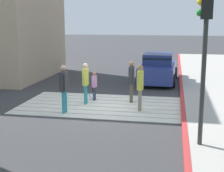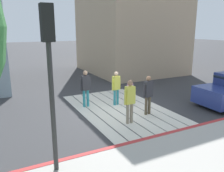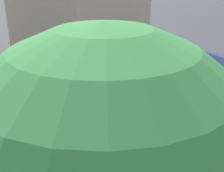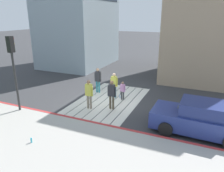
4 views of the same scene
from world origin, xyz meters
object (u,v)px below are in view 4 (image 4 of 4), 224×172
Objects in this scene: pedestrian_adult_trailing at (114,83)px; pedestrian_adult_lead at (89,92)px; car_parked_near_curb at (200,119)px; pedestrian_teen_behind at (98,78)px; pedestrian_child_with_racket at (122,90)px; traffic_light_corner at (13,59)px; pedestrian_adult_side at (112,93)px; water_bottle at (31,140)px.

pedestrian_adult_lead is at bearing 164.98° from pedestrian_adult_trailing.
pedestrian_teen_behind reaches higher than car_parked_near_curb.
pedestrian_adult_lead reaches higher than pedestrian_child_with_racket.
pedestrian_teen_behind is (0.42, 1.42, 0.06)m from pedestrian_adult_trailing.
pedestrian_child_with_racket is (2.44, 4.75, -0.04)m from car_parked_near_curb.
pedestrian_adult_side is at bearing -62.46° from traffic_light_corner.
pedestrian_adult_trailing reaches higher than pedestrian_child_with_racket.
traffic_light_corner is (-1.58, 9.47, 2.30)m from car_parked_near_curb.
pedestrian_adult_lead reaches higher than pedestrian_adult_trailing.
pedestrian_adult_lead is 1.01× the size of pedestrian_adult_side.
water_bottle is 7.02m from pedestrian_teen_behind.
car_parked_near_curb is at bearing -80.54° from traffic_light_corner.
pedestrian_child_with_racket is (-0.20, -0.67, -0.29)m from pedestrian_adult_trailing.
pedestrian_adult_lead is 1.04× the size of pedestrian_adult_trailing.
pedestrian_adult_trailing is at bearing -106.54° from pedestrian_teen_behind.
pedestrian_child_with_racket is at bearing 62.80° from car_parked_near_curb.
traffic_light_corner is at bearing 99.46° from car_parked_near_curb.
pedestrian_adult_trailing is at bearing -43.78° from traffic_light_corner.
pedestrian_child_with_racket is (1.59, -0.06, -0.32)m from pedestrian_adult_side.
car_parked_near_curb is at bearing -114.09° from pedestrian_teen_behind.
pedestrian_adult_trailing is (6.54, -1.02, 0.75)m from water_bottle.
pedestrian_adult_trailing is at bearing 73.69° from pedestrian_child_with_racket.
car_parked_near_curb is 2.45× the size of pedestrian_teen_behind.
pedestrian_adult_side is at bearing 177.86° from pedestrian_child_with_racket.
water_bottle is 6.66m from pedestrian_adult_trailing.
pedestrian_teen_behind reaches higher than water_bottle.
traffic_light_corner is 5.69m from pedestrian_teen_behind.
pedestrian_child_with_racket is (6.34, -1.69, 0.46)m from water_bottle.
pedestrian_adult_trailing reaches higher than water_bottle.
pedestrian_adult_trailing is at bearing 64.06° from car_parked_near_curb.
pedestrian_teen_behind reaches higher than pedestrian_adult_side.
traffic_light_corner reaches higher than pedestrian_adult_side.
water_bottle is 0.18× the size of pedestrian_child_with_racket.
pedestrian_adult_side is at bearing -161.07° from pedestrian_adult_trailing.
traffic_light_corner is 2.44× the size of pedestrian_adult_side.
traffic_light_corner is 2.41× the size of pedestrian_adult_lead.
water_bottle is at bearing -176.68° from pedestrian_teen_behind.
traffic_light_corner is at bearing 117.54° from pedestrian_adult_side.
water_bottle is at bearing 174.54° from pedestrian_adult_lead.
pedestrian_adult_side is (2.43, -4.66, -2.03)m from traffic_light_corner.
pedestrian_teen_behind reaches higher than pedestrian_adult_lead.
traffic_light_corner reaches higher than water_bottle.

